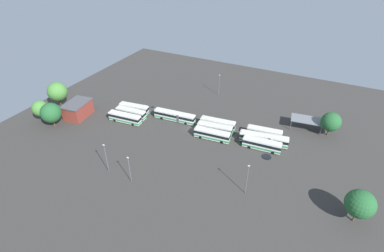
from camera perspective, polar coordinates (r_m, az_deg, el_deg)
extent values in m
plane|color=#383533|center=(102.76, 0.04, -0.61)|extent=(128.70, 128.70, 0.00)
cube|color=silver|center=(100.59, 13.89, -1.31)|extent=(11.70, 3.71, 3.04)
cube|color=beige|center=(99.71, 14.01, -0.56)|extent=(11.22, 3.46, 0.14)
cube|color=black|center=(100.32, 13.92, -1.08)|extent=(11.76, 3.75, 0.97)
cube|color=#2D8C4C|center=(101.06, 13.82, -1.71)|extent=(11.76, 3.75, 0.61)
cube|color=black|center=(100.71, 10.72, -0.41)|extent=(0.28, 2.03, 1.12)
cylinder|color=black|center=(100.62, 11.70, -1.89)|extent=(1.03, 0.41, 1.00)
cylinder|color=black|center=(102.51, 11.93, -1.19)|extent=(1.03, 0.41, 1.00)
cylinder|color=black|center=(100.27, 15.69, -2.67)|extent=(1.03, 0.41, 1.00)
cylinder|color=black|center=(102.16, 15.84, -1.96)|extent=(1.03, 0.41, 1.00)
cube|color=silver|center=(97.67, 13.77, -2.45)|extent=(15.68, 4.83, 3.04)
cube|color=beige|center=(96.78, 13.90, -1.69)|extent=(15.03, 4.54, 0.14)
cube|color=black|center=(97.40, 13.81, -2.22)|extent=(15.76, 4.88, 0.97)
cube|color=#2D8C4C|center=(98.16, 13.71, -2.86)|extent=(15.76, 4.88, 0.61)
cube|color=black|center=(97.73, 9.33, -1.41)|extent=(0.37, 2.02, 1.12)
cube|color=#47474C|center=(97.67, 14.76, -2.62)|extent=(1.28, 2.64, 2.92)
cylinder|color=black|center=(97.67, 10.82, -2.98)|extent=(1.03, 0.45, 1.00)
cylinder|color=black|center=(99.53, 11.01, -2.24)|extent=(1.03, 0.45, 1.00)
cylinder|color=black|center=(97.57, 16.39, -3.92)|extent=(1.03, 0.45, 1.00)
cylinder|color=black|center=(99.44, 16.47, -3.16)|extent=(1.03, 0.45, 1.00)
cube|color=silver|center=(95.05, 13.44, -3.52)|extent=(12.17, 3.36, 3.04)
cube|color=beige|center=(94.13, 13.56, -2.74)|extent=(11.68, 3.13, 0.14)
cube|color=black|center=(94.77, 13.48, -3.28)|extent=(12.23, 3.40, 0.97)
cube|color=#2D8C4C|center=(95.56, 13.37, -3.93)|extent=(12.23, 3.40, 0.61)
cube|color=black|center=(95.37, 9.95, -2.46)|extent=(0.21, 2.04, 1.12)
cylinder|color=black|center=(95.29, 11.02, -4.06)|extent=(1.02, 0.37, 1.00)
cylinder|color=black|center=(97.11, 11.32, -3.29)|extent=(1.02, 0.37, 1.00)
cylinder|color=black|center=(94.71, 15.41, -5.02)|extent=(1.02, 0.37, 1.00)
cylinder|color=black|center=(96.54, 15.63, -4.23)|extent=(1.02, 0.37, 1.00)
cube|color=silver|center=(102.65, 5.04, 0.42)|extent=(12.45, 3.70, 3.04)
cube|color=beige|center=(101.80, 5.09, 1.17)|extent=(11.94, 3.45, 0.14)
cube|color=black|center=(102.39, 5.06, 0.65)|extent=(12.52, 3.74, 0.97)
cube|color=#2D8C4C|center=(103.12, 5.02, 0.02)|extent=(12.52, 3.74, 0.61)
cube|color=black|center=(103.81, 1.81, 1.34)|extent=(0.26, 2.03, 1.12)
cylinder|color=black|center=(103.33, 2.81, -0.11)|extent=(1.02, 0.40, 1.00)
cylinder|color=black|center=(105.16, 3.20, 0.53)|extent=(1.02, 0.40, 1.00)
cylinder|color=black|center=(101.71, 6.88, -0.94)|extent=(1.02, 0.40, 1.00)
cylinder|color=black|center=(103.57, 7.20, -0.27)|extent=(1.02, 0.40, 1.00)
cube|color=silver|center=(99.97, 4.44, -0.55)|extent=(12.15, 3.91, 3.04)
cube|color=beige|center=(99.09, 4.48, 0.22)|extent=(11.65, 3.65, 0.14)
cube|color=black|center=(99.70, 4.46, -0.32)|extent=(12.21, 3.95, 0.97)
cube|color=#2D8C4C|center=(100.44, 4.42, -0.95)|extent=(12.21, 3.95, 0.61)
cube|color=black|center=(101.02, 1.19, 0.36)|extent=(0.31, 2.03, 1.12)
cylinder|color=black|center=(100.61, 2.21, -1.12)|extent=(1.03, 0.42, 1.00)
cylinder|color=black|center=(102.42, 2.59, -0.44)|extent=(1.03, 0.42, 1.00)
cylinder|color=black|center=(99.12, 6.29, -1.93)|extent=(1.03, 0.42, 1.00)
cylinder|color=black|center=(100.96, 6.61, -1.22)|extent=(1.03, 0.42, 1.00)
cube|color=silver|center=(97.09, 3.93, -1.67)|extent=(12.13, 3.51, 3.04)
cube|color=beige|center=(96.19, 3.96, -0.89)|extent=(11.64, 3.27, 0.14)
cube|color=black|center=(96.82, 3.94, -1.43)|extent=(12.20, 3.55, 0.97)
cube|color=#2D8C4C|center=(97.59, 3.91, -2.08)|extent=(12.20, 3.55, 0.61)
cube|color=black|center=(98.34, 0.62, -0.66)|extent=(0.24, 2.04, 1.12)
cylinder|color=black|center=(97.91, 1.63, -2.21)|extent=(1.02, 0.39, 1.00)
cylinder|color=black|center=(99.67, 2.08, -1.49)|extent=(1.02, 0.39, 1.00)
cylinder|color=black|center=(96.17, 5.79, -3.14)|extent=(1.02, 0.39, 1.00)
cylinder|color=black|center=(97.96, 6.17, -2.39)|extent=(1.02, 0.39, 1.00)
cube|color=silver|center=(106.82, -3.38, 1.94)|extent=(15.63, 3.71, 3.04)
cube|color=beige|center=(106.00, -3.41, 2.67)|extent=(14.99, 3.46, 0.14)
cube|color=black|center=(106.57, -3.39, 2.16)|extent=(15.71, 3.75, 0.97)
cube|color=#2D8C4C|center=(107.27, -3.37, 1.55)|extent=(15.71, 3.75, 0.61)
cube|color=black|center=(109.64, -7.08, 2.97)|extent=(0.22, 2.04, 1.12)
cube|color=#47474C|center=(106.20, -2.55, 1.76)|extent=(1.10, 2.60, 2.92)
cylinder|color=black|center=(108.52, -5.92, 1.53)|extent=(1.02, 0.38, 1.00)
cylinder|color=black|center=(110.24, -5.38, 2.12)|extent=(1.02, 0.38, 1.00)
cylinder|color=black|center=(104.96, -1.24, 0.51)|extent=(1.02, 0.38, 1.00)
cylinder|color=black|center=(106.74, -0.76, 1.13)|extent=(1.02, 0.38, 1.00)
cube|color=silver|center=(113.54, -11.21, 3.36)|extent=(11.67, 3.87, 3.04)
cube|color=beige|center=(112.77, -11.30, 4.06)|extent=(11.19, 3.62, 0.14)
cube|color=black|center=(113.30, -11.24, 3.57)|extent=(11.73, 3.92, 0.97)
cube|color=#2D8C4C|center=(113.96, -11.17, 2.99)|extent=(11.73, 3.92, 0.61)
cube|color=black|center=(116.04, -13.72, 4.05)|extent=(0.31, 2.03, 1.12)
cylinder|color=black|center=(115.05, -12.96, 2.79)|extent=(1.03, 0.42, 1.00)
cylinder|color=black|center=(116.71, -12.40, 3.34)|extent=(1.03, 0.42, 1.00)
cylinder|color=black|center=(111.75, -9.83, 2.21)|extent=(1.03, 0.42, 1.00)
cylinder|color=black|center=(113.45, -9.30, 2.78)|extent=(1.03, 0.42, 1.00)
cube|color=silver|center=(110.84, -11.82, 2.48)|extent=(11.74, 3.27, 3.04)
cube|color=beige|center=(110.04, -11.91, 3.19)|extent=(11.26, 3.04, 0.14)
cube|color=black|center=(110.59, -11.85, 2.70)|extent=(11.80, 3.31, 0.97)
cube|color=#2D8C4C|center=(111.27, -11.77, 2.11)|extent=(11.80, 3.31, 0.61)
cube|color=black|center=(113.62, -14.32, 3.29)|extent=(0.20, 2.04, 1.12)
cylinder|color=black|center=(112.59, -13.59, 1.97)|extent=(1.02, 0.37, 1.00)
cylinder|color=black|center=(114.15, -12.96, 2.53)|extent=(1.02, 0.37, 1.00)
cylinder|color=black|center=(108.92, -10.48, 1.24)|extent=(1.02, 0.37, 1.00)
cylinder|color=black|center=(110.54, -9.86, 1.83)|extent=(1.02, 0.37, 1.00)
cube|color=silver|center=(108.45, -12.93, 1.59)|extent=(12.48, 3.54, 3.04)
cube|color=beige|center=(107.64, -13.03, 2.31)|extent=(11.98, 3.30, 0.14)
cube|color=black|center=(108.20, -12.96, 1.81)|extent=(12.55, 3.58, 0.97)
cube|color=#2D8C4C|center=(108.89, -12.87, 1.21)|extent=(12.55, 3.58, 0.61)
cube|color=black|center=(111.43, -15.63, 2.43)|extent=(0.24, 2.04, 1.12)
cylinder|color=black|center=(110.35, -14.82, 1.08)|extent=(1.02, 0.39, 1.00)
cylinder|color=black|center=(111.89, -14.18, 1.67)|extent=(1.02, 0.39, 1.00)
cylinder|color=black|center=(106.45, -11.44, 0.29)|extent=(1.02, 0.39, 1.00)
cylinder|color=black|center=(108.05, -10.82, 0.91)|extent=(1.02, 0.39, 1.00)
cube|color=maroon|center=(116.78, -21.31, 2.94)|extent=(8.01, 10.67, 5.35)
cube|color=#4C4C51|center=(115.46, -21.60, 4.16)|extent=(8.49, 11.31, 0.36)
cube|color=black|center=(120.76, -19.80, 3.45)|extent=(1.79, 0.31, 2.20)
cube|color=slate|center=(108.62, 21.44, 1.18)|extent=(11.02, 6.94, 0.20)
cylinder|color=#59595B|center=(107.09, 18.64, 0.12)|extent=(0.20, 0.20, 3.61)
cylinder|color=#59595B|center=(111.49, 18.80, 1.48)|extent=(0.20, 0.20, 3.61)
cylinder|color=#59595B|center=(107.92, 23.76, -0.84)|extent=(0.20, 0.20, 3.61)
cylinder|color=#59595B|center=(112.28, 23.73, 0.56)|extent=(0.20, 0.20, 3.61)
cylinder|color=slate|center=(77.51, 10.64, -10.33)|extent=(0.16, 0.16, 9.29)
cube|color=silver|center=(74.30, 11.02, -7.63)|extent=(0.56, 0.28, 0.20)
cylinder|color=slate|center=(81.42, -12.03, -8.42)|extent=(0.16, 0.16, 8.36)
cube|color=silver|center=(78.63, -12.39, -6.04)|extent=(0.56, 0.28, 0.20)
cylinder|color=slate|center=(85.80, -16.30, -6.17)|extent=(0.16, 0.16, 9.43)
cube|color=silver|center=(82.88, -16.82, -3.56)|extent=(0.56, 0.28, 0.20)
cylinder|color=slate|center=(123.82, 5.27, 7.89)|extent=(0.16, 0.16, 8.85)
cube|color=silver|center=(121.92, 5.38, 9.85)|extent=(0.56, 0.28, 0.20)
cylinder|color=brown|center=(82.09, 29.04, -15.15)|extent=(0.44, 0.44, 2.93)
sphere|color=#235B2D|center=(79.18, 29.90, -13.00)|extent=(6.80, 6.80, 6.80)
cylinder|color=brown|center=(109.32, 24.92, -1.04)|extent=(0.44, 0.44, 2.52)
sphere|color=#235B2D|center=(107.31, 25.42, 0.73)|extent=(6.49, 6.49, 6.49)
cylinder|color=brown|center=(126.29, -24.20, 4.10)|extent=(0.44, 0.44, 3.54)
sphere|color=#478438|center=(124.19, -24.72, 6.08)|extent=(7.45, 7.45, 7.45)
cylinder|color=brown|center=(119.59, -26.98, 1.48)|extent=(0.44, 0.44, 2.83)
sphere|color=#478438|center=(117.83, -27.45, 3.07)|extent=(5.72, 5.72, 5.72)
cylinder|color=brown|center=(114.98, -25.26, 0.56)|extent=(0.44, 0.44, 2.34)
sphere|color=#235B2D|center=(113.00, -25.76, 2.33)|extent=(7.07, 7.07, 7.07)
cylinder|color=black|center=(117.51, -9.05, 3.67)|extent=(3.03, 3.03, 0.01)
cylinder|color=black|center=(93.40, 14.24, -5.82)|extent=(3.12, 3.12, 0.01)
cylinder|color=black|center=(117.01, -7.72, 3.66)|extent=(1.42, 1.42, 0.01)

